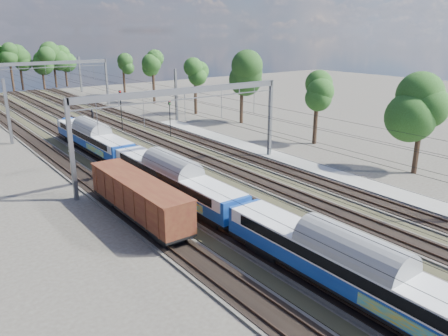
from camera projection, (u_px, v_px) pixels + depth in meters
track_bed at (125, 145)px, 56.68m from camera, size 21.00×130.00×0.34m
platform at (339, 176)px, 44.44m from camera, size 3.00×70.00×0.30m
catenary at (101, 90)px, 60.85m from camera, size 25.65×130.00×9.00m
tree_belt at (63, 62)px, 94.92m from camera, size 40.25×100.67×11.44m
emu_train at (175, 175)px, 37.95m from camera, size 2.71×57.41×3.96m
freight_boxcar at (138, 196)px, 33.89m from camera, size 2.64×12.76×3.29m
worker at (92, 114)px, 73.47m from camera, size 0.53×0.75×1.95m
signal_near at (121, 106)px, 63.63m from camera, size 0.43×0.40×6.10m
signal_far at (170, 114)px, 60.57m from camera, size 0.37×0.35×5.19m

